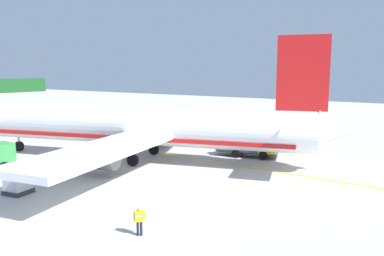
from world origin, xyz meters
name	(u,v)px	position (x,y,z in m)	size (l,w,h in m)	color
airliner_foreground	(135,126)	(29.49, 23.20, 3.39)	(33.96, 40.56, 11.90)	white
service_truck_pushback	(258,146)	(37.44, 13.46, 1.17)	(3.58, 6.89, 2.67)	yellow
cargo_container_near	(17,182)	(16.64, 22.72, 0.87)	(1.90, 1.90, 1.85)	#333338
crew_marshaller	(40,172)	(18.96, 23.43, 1.00)	(0.41, 0.57, 1.70)	#191E33
crew_loader_left	(139,219)	(16.46, 10.60, 0.94)	(0.47, 0.49, 1.60)	#191E33
apron_guide_line	(192,158)	(33.08, 18.74, 0.01)	(0.30, 60.00, 0.01)	yellow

